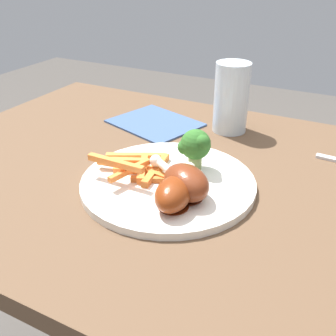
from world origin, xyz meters
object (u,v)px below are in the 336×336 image
Objects in this scene: chicken_drumstick_near at (175,192)px; water_glass at (231,98)px; chicken_drumstick_far at (185,182)px; carrot_fries_pile at (139,167)px; dinner_plate at (168,183)px; broccoli_floret_front at (196,146)px; dining_table at (168,235)px.

chicken_drumstick_near is 0.31m from water_glass.
chicken_drumstick_far is (-0.00, -0.03, 0.00)m from chicken_drumstick_near.
water_glass is (-0.06, -0.26, 0.05)m from carrot_fries_pile.
broccoli_floret_front reaches higher than dinner_plate.
broccoli_floret_front is at bearing -144.41° from carrot_fries_pile.
dining_table is 0.20m from broccoli_floret_front.
dinner_plate is at bearing 65.01° from broccoli_floret_front.
chicken_drumstick_far is (-0.07, 0.08, 0.18)m from dining_table.
carrot_fries_pile is at bearing 3.24° from dinner_plate.
chicken_drumstick_near is 0.03m from chicken_drumstick_far.
water_glass reaches higher than broccoli_floret_front.
dinner_plate is 3.99× the size of broccoli_floret_front.
dining_table is 0.29m from water_glass.
dining_table is 5.60× the size of carrot_fries_pile.
dining_table is 7.27× the size of chicken_drumstick_far.
dinner_plate is at bearing -35.61° from chicken_drumstick_far.
chicken_drumstick_near is 1.02× the size of chicken_drumstick_far.
dinner_plate is 2.09× the size of chicken_drumstick_near.
chicken_drumstick_far is (-0.04, 0.03, 0.03)m from dinner_plate.
water_glass is at bearing -84.35° from chicken_drumstick_near.
dinner_plate is 0.07m from broccoli_floret_front.
chicken_drumstick_near is at bearing 124.76° from dinner_plate.
broccoli_floret_front is at bearing 179.28° from dining_table.
dining_table is at bearing -113.84° from carrot_fries_pile.
broccoli_floret_front is 0.52× the size of chicken_drumstick_near.
dinner_plate is (-0.03, 0.05, 0.15)m from dining_table.
broccoli_floret_front is at bearing -114.99° from dinner_plate.
chicken_drumstick_near is (-0.09, 0.05, 0.01)m from carrot_fries_pile.
chicken_drumstick_far reaches higher than dinner_plate.
water_glass is at bearing -100.04° from dining_table.
dinner_plate is 0.06m from chicken_drumstick_far.
dinner_plate reaches higher than dining_table.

